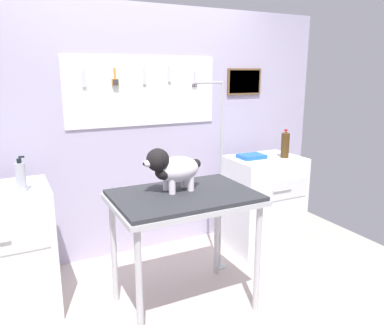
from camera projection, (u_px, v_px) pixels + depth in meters
name	position (u px, v px, depth m)	size (l,w,h in m)	color
ground	(200.00, 322.00, 2.68)	(4.40, 4.00, 0.04)	#BAABA1
rear_wall_panel	(138.00, 132.00, 3.52)	(4.00, 0.11, 2.30)	#AFA6C3
grooming_table	(184.00, 205.00, 2.67)	(1.01, 0.70, 0.88)	#B7B7BC
grooming_arm	(220.00, 186.00, 3.22)	(0.30, 0.11, 1.64)	#B7B7BC
dog	(172.00, 168.00, 2.65)	(0.45, 0.22, 0.32)	white
cabinet_right	(263.00, 202.00, 3.72)	(0.68, 0.54, 0.91)	white
conditioner_bottle	(21.00, 177.00, 2.49)	(0.07, 0.07, 0.24)	#AEB0BC
soda_bottle	(285.00, 144.00, 3.58)	(0.08, 0.08, 0.27)	#452E13
supply_tray	(251.00, 156.00, 3.57)	(0.24, 0.18, 0.04)	blue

